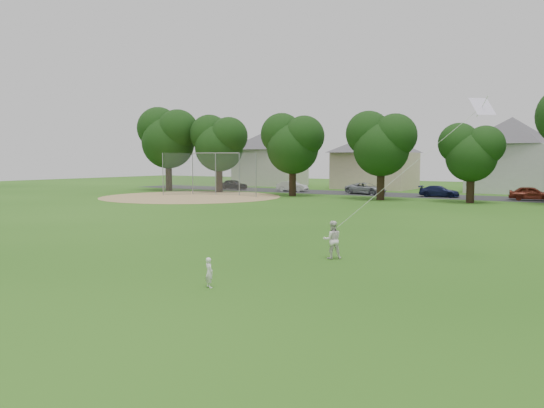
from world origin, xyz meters
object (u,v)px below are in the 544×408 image
Objects in this scene: older_boy at (332,240)px; kite at (406,170)px; baseball_backstop at (214,174)px; toddler at (209,273)px.

kite is at bearing 169.33° from older_boy.
kite is 0.72× the size of baseball_backstop.
kite is at bearing -40.42° from baseball_backstop.
older_boy reaches higher than toddler.
baseball_backstop is at bearing -81.84° from older_boy.
toddler is 40.35m from baseball_backstop.
older_boy is 36.57m from baseball_backstop.
kite is 37.50m from baseball_backstop.
kite is at bearing -91.73° from toddler.
toddler is 8.48m from kite.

